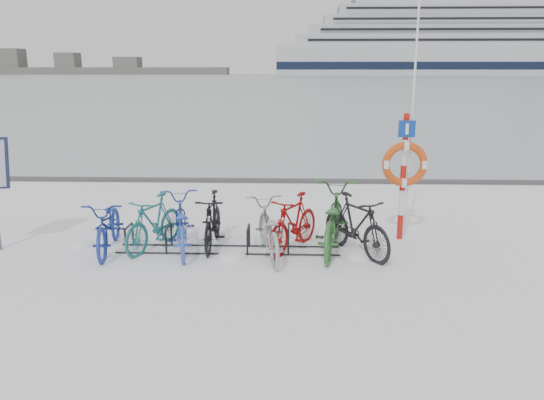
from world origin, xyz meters
TOP-DOWN VIEW (x-y plane):
  - ground at (0.00, 0.00)m, footprint 900.00×900.00m
  - ice_sheet at (0.00, 155.00)m, footprint 400.00×298.00m
  - quay_edge at (0.00, 5.90)m, footprint 400.00×0.25m
  - bike_rack at (0.00, 0.00)m, footprint 4.00×0.48m
  - lifebuoy_station at (3.23, 0.75)m, footprint 0.84×0.23m
  - cruise_ferry at (66.29, 231.80)m, footprint 144.32×27.20m
  - shoreline at (-122.02, 260.00)m, footprint 180.00×12.00m
  - bike_0 at (-2.15, -0.01)m, footprint 0.93×1.99m
  - bike_1 at (-1.37, 0.12)m, footprint 1.06×1.75m
  - bike_2 at (-0.87, 0.05)m, footprint 1.11×2.07m
  - bike_3 at (-0.32, 0.26)m, footprint 0.50×1.72m
  - bike_4 at (0.72, -0.21)m, footprint 1.03×2.00m
  - bike_5 at (1.17, 0.15)m, footprint 1.27×1.76m
  - bike_6 at (1.86, 0.15)m, footprint 1.16×2.37m
  - bike_7 at (2.27, -0.05)m, footprint 1.40×1.82m
  - snow_drifts at (0.67, 0.01)m, footprint 5.84×1.62m

SIDE VIEW (x-z plane):
  - ground at x=0.00m, z-range 0.00..0.00m
  - snow_drifts at x=0.67m, z-range -0.09..0.09m
  - ice_sheet at x=0.00m, z-range 0.00..0.02m
  - quay_edge at x=0.00m, z-range 0.00..0.10m
  - bike_rack at x=0.00m, z-range -0.05..0.41m
  - bike_4 at x=0.72m, z-range 0.00..1.00m
  - bike_0 at x=-2.15m, z-range 0.00..1.00m
  - bike_1 at x=-1.37m, z-range 0.00..1.02m
  - bike_3 at x=-0.32m, z-range 0.00..1.03m
  - bike_2 at x=-0.87m, z-range 0.00..1.03m
  - bike_5 at x=1.17m, z-range 0.00..1.04m
  - bike_7 at x=2.27m, z-range 0.00..1.10m
  - bike_6 at x=1.86m, z-range 0.00..1.19m
  - lifebuoy_station at x=3.23m, z-range -0.72..3.65m
  - shoreline at x=-122.02m, z-range -1.96..7.54m
  - cruise_ferry at x=66.29m, z-range -10.79..36.62m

